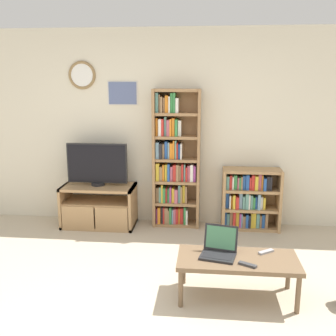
{
  "coord_description": "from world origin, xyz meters",
  "views": [
    {
      "loc": [
        0.6,
        -2.9,
        1.96
      ],
      "look_at": [
        0.19,
        1.27,
        1.0
      ],
      "focal_mm": 42.0,
      "sensor_mm": 36.0,
      "label": 1
    }
  ],
  "objects_px": {
    "bookshelf_short": "(248,199)",
    "remote_near_laptop": "(248,265)",
    "remote_far_from_laptop": "(266,252)",
    "tv_stand": "(99,206)",
    "coffee_table": "(238,262)",
    "bookshelf_tall": "(174,163)",
    "laptop": "(219,248)",
    "television": "(97,164)"
  },
  "relations": [
    {
      "from": "bookshelf_short",
      "to": "remote_near_laptop",
      "type": "xyz_separation_m",
      "value": [
        -0.19,
        -1.9,
        0.0
      ]
    },
    {
      "from": "remote_far_from_laptop",
      "to": "tv_stand",
      "type": "bearing_deg",
      "value": -161.9
    },
    {
      "from": "bookshelf_short",
      "to": "coffee_table",
      "type": "xyz_separation_m",
      "value": [
        -0.27,
        -1.75,
        -0.05
      ]
    },
    {
      "from": "bookshelf_tall",
      "to": "remote_near_laptop",
      "type": "xyz_separation_m",
      "value": [
        0.8,
        -1.92,
        -0.47
      ]
    },
    {
      "from": "laptop",
      "to": "bookshelf_short",
      "type": "bearing_deg",
      "value": 88.37
    },
    {
      "from": "television",
      "to": "laptop",
      "type": "xyz_separation_m",
      "value": [
        1.57,
        -1.61,
        -0.4
      ]
    },
    {
      "from": "tv_stand",
      "to": "television",
      "type": "relative_size",
      "value": 1.2
    },
    {
      "from": "tv_stand",
      "to": "remote_near_laptop",
      "type": "xyz_separation_m",
      "value": [
        1.8,
        -1.77,
        0.11
      ]
    },
    {
      "from": "television",
      "to": "coffee_table",
      "type": "bearing_deg",
      "value": -43.7
    },
    {
      "from": "laptop",
      "to": "remote_near_laptop",
      "type": "height_order",
      "value": "laptop"
    },
    {
      "from": "bookshelf_short",
      "to": "coffee_table",
      "type": "bearing_deg",
      "value": -98.62
    },
    {
      "from": "bookshelf_short",
      "to": "laptop",
      "type": "bearing_deg",
      "value": -104.26
    },
    {
      "from": "television",
      "to": "laptop",
      "type": "bearing_deg",
      "value": -45.66
    },
    {
      "from": "coffee_table",
      "to": "remote_near_laptop",
      "type": "xyz_separation_m",
      "value": [
        0.07,
        -0.14,
        0.05
      ]
    },
    {
      "from": "remote_near_laptop",
      "to": "tv_stand",
      "type": "bearing_deg",
      "value": -106.05
    },
    {
      "from": "television",
      "to": "laptop",
      "type": "height_order",
      "value": "television"
    },
    {
      "from": "bookshelf_tall",
      "to": "remote_near_laptop",
      "type": "bearing_deg",
      "value": -67.45
    },
    {
      "from": "remote_near_laptop",
      "to": "television",
      "type": "bearing_deg",
      "value": -106.43
    },
    {
      "from": "television",
      "to": "bookshelf_short",
      "type": "height_order",
      "value": "television"
    },
    {
      "from": "television",
      "to": "remote_far_from_laptop",
      "type": "relative_size",
      "value": 5.14
    },
    {
      "from": "laptop",
      "to": "coffee_table",
      "type": "bearing_deg",
      "value": -4.96
    },
    {
      "from": "coffee_table",
      "to": "remote_far_from_laptop",
      "type": "xyz_separation_m",
      "value": [
        0.27,
        0.13,
        0.05
      ]
    },
    {
      "from": "television",
      "to": "remote_near_laptop",
      "type": "relative_size",
      "value": 4.97
    },
    {
      "from": "remote_near_laptop",
      "to": "remote_far_from_laptop",
      "type": "bearing_deg",
      "value": 173.32
    },
    {
      "from": "tv_stand",
      "to": "remote_far_from_laptop",
      "type": "xyz_separation_m",
      "value": [
        2.0,
        -1.5,
        0.11
      ]
    },
    {
      "from": "bookshelf_tall",
      "to": "television",
      "type": "bearing_deg",
      "value": -173.43
    },
    {
      "from": "bookshelf_short",
      "to": "laptop",
      "type": "distance_m",
      "value": 1.76
    },
    {
      "from": "tv_stand",
      "to": "television",
      "type": "distance_m",
      "value": 0.56
    },
    {
      "from": "bookshelf_tall",
      "to": "remote_far_from_laptop",
      "type": "relative_size",
      "value": 11.7
    },
    {
      "from": "television",
      "to": "remote_near_laptop",
      "type": "height_order",
      "value": "television"
    },
    {
      "from": "television",
      "to": "laptop",
      "type": "relative_size",
      "value": 2.23
    },
    {
      "from": "bookshelf_tall",
      "to": "bookshelf_short",
      "type": "distance_m",
      "value": 1.1
    },
    {
      "from": "coffee_table",
      "to": "remote_far_from_laptop",
      "type": "bearing_deg",
      "value": 26.68
    },
    {
      "from": "tv_stand",
      "to": "television",
      "type": "height_order",
      "value": "television"
    },
    {
      "from": "bookshelf_tall",
      "to": "remote_far_from_laptop",
      "type": "bearing_deg",
      "value": -58.89
    },
    {
      "from": "bookshelf_short",
      "to": "laptop",
      "type": "relative_size",
      "value": 2.25
    },
    {
      "from": "laptop",
      "to": "remote_near_laptop",
      "type": "distance_m",
      "value": 0.31
    },
    {
      "from": "bookshelf_tall",
      "to": "bookshelf_short",
      "type": "height_order",
      "value": "bookshelf_tall"
    },
    {
      "from": "bookshelf_tall",
      "to": "remote_near_laptop",
      "type": "distance_m",
      "value": 2.13
    },
    {
      "from": "bookshelf_tall",
      "to": "bookshelf_short",
      "type": "relative_size",
      "value": 2.26
    },
    {
      "from": "bookshelf_short",
      "to": "coffee_table",
      "type": "relative_size",
      "value": 0.75
    },
    {
      "from": "remote_far_from_laptop",
      "to": "laptop",
      "type": "bearing_deg",
      "value": -114.45
    }
  ]
}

